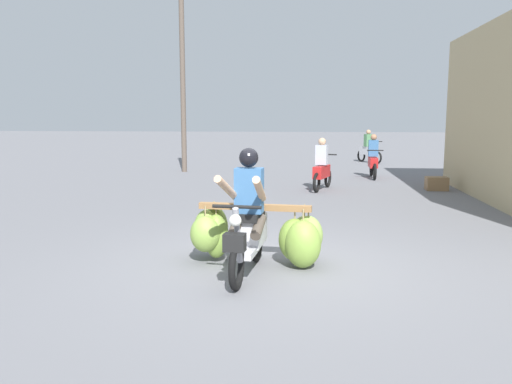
{
  "coord_description": "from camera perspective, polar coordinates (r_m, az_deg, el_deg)",
  "views": [
    {
      "loc": [
        0.52,
        -6.69,
        1.96
      ],
      "look_at": [
        -0.24,
        0.58,
        0.9
      ],
      "focal_mm": 36.65,
      "sensor_mm": 36.0,
      "label": 1
    }
  ],
  "objects": [
    {
      "name": "motorbike_distant_ahead_left",
      "position": [
        14.02,
        7.21,
        2.5
      ],
      "size": [
        0.66,
        1.57,
        1.4
      ],
      "color": "black",
      "rests_on": "ground"
    },
    {
      "name": "ground_plane",
      "position": [
        7.0,
        1.49,
        -8.03
      ],
      "size": [
        120.0,
        120.0,
        0.0
      ],
      "primitive_type": "plane",
      "color": "slate"
    },
    {
      "name": "motorbike_distant_far_ahead",
      "position": [
        17.15,
        12.66,
        3.41
      ],
      "size": [
        0.5,
        1.62,
        1.4
      ],
      "color": "black",
      "rests_on": "ground"
    },
    {
      "name": "motorbike_distant_ahead_right",
      "position": [
        22.8,
        12.17,
        4.58
      ],
      "size": [
        0.95,
        1.42,
        1.4
      ],
      "color": "black",
      "rests_on": "ground"
    },
    {
      "name": "produce_crate",
      "position": [
        14.76,
        19.11,
        0.88
      ],
      "size": [
        0.56,
        0.4,
        0.36
      ],
      "primitive_type": "cube",
      "color": "olive",
      "rests_on": "ground"
    },
    {
      "name": "motorbike_main_loaded",
      "position": [
        6.85,
        0.14,
        -4.33
      ],
      "size": [
        1.84,
        1.89,
        1.58
      ],
      "color": "black",
      "rests_on": "ground"
    },
    {
      "name": "utility_pole",
      "position": [
        18.76,
        -7.99,
        11.27
      ],
      "size": [
        0.18,
        0.18,
        5.94
      ],
      "primitive_type": "cylinder",
      "color": "brown",
      "rests_on": "ground"
    }
  ]
}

